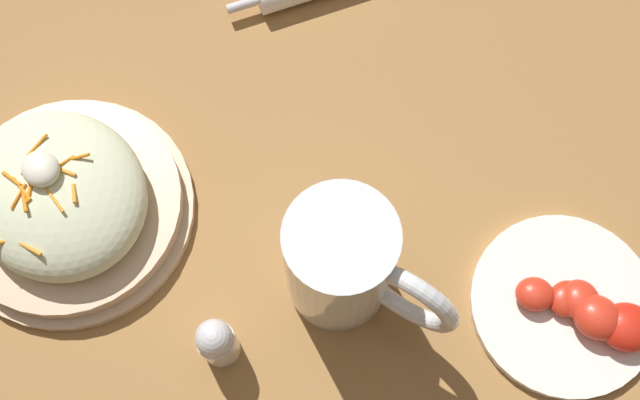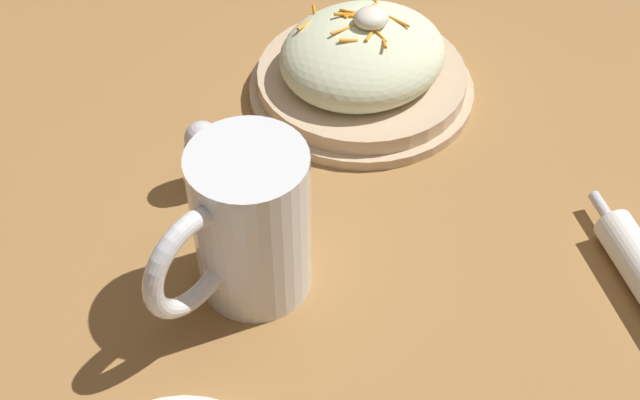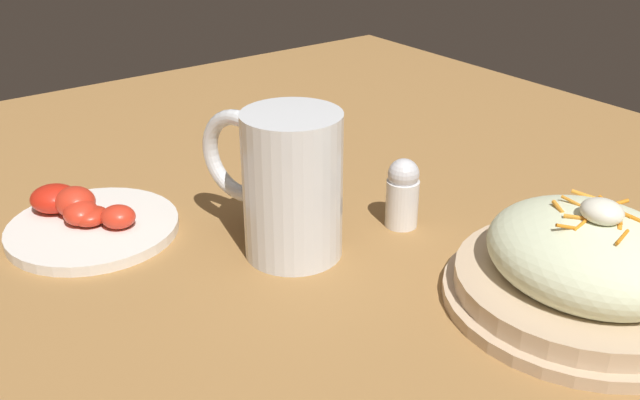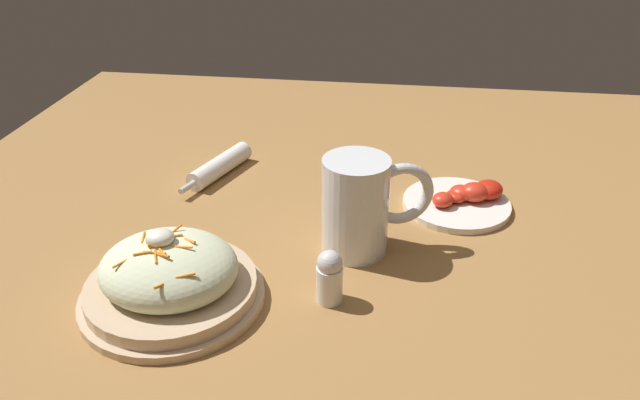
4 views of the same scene
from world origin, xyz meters
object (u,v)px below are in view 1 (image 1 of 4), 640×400
object	(u,v)px
salad_plate	(64,200)
tomato_plate	(574,307)
beer_mug	(343,265)
salt_shaker	(217,342)

from	to	relation	value
salad_plate	tomato_plate	bearing A→B (deg)	37.70
tomato_plate	salad_plate	bearing A→B (deg)	-142.30
beer_mug	tomato_plate	distance (m)	0.23
beer_mug	tomato_plate	world-z (taller)	beer_mug
salt_shaker	tomato_plate	bearing A→B (deg)	55.67
salt_shaker	beer_mug	bearing A→B (deg)	78.51
beer_mug	tomato_plate	bearing A→B (deg)	42.51
salt_shaker	salad_plate	bearing A→B (deg)	-172.31
salad_plate	salt_shaker	world-z (taller)	salad_plate
tomato_plate	salt_shaker	distance (m)	0.33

